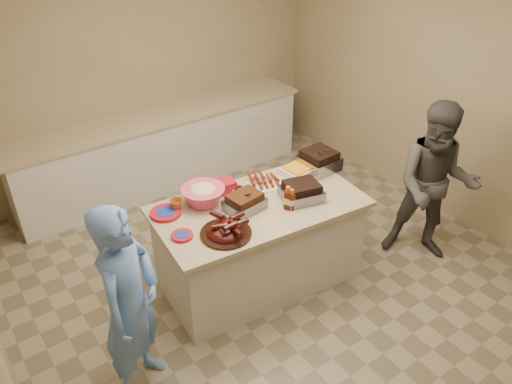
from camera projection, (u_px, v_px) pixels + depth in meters
room at (274, 279)px, 4.69m from camera, size 4.50×5.00×2.70m
back_counter at (163, 149)px, 5.97m from camera, size 3.60×0.64×0.90m
island at (259, 279)px, 4.69m from camera, size 1.87×1.11×0.85m
rib_platter at (226, 234)px, 3.88m from camera, size 0.51×0.51×0.16m
pulled_pork_tray at (245, 209)px, 4.18m from camera, size 0.34×0.28×0.10m
brisket_tray at (301, 199)px, 4.31m from camera, size 0.39×0.35×0.10m
roasting_pan at (318, 169)px, 4.76m from camera, size 0.34×0.34×0.13m
coleslaw_bowl at (204, 203)px, 4.26m from camera, size 0.41×0.41×0.26m
sausage_plate at (263, 184)px, 4.53m from camera, size 0.40×0.40×0.05m
mac_cheese_dish at (300, 173)px, 4.69m from camera, size 0.35×0.28×0.09m
bbq_bottle_a at (291, 209)px, 4.18m from camera, size 0.07×0.07×0.19m
bbq_bottle_b at (287, 208)px, 4.19m from camera, size 0.08×0.08×0.21m
mustard_bottle at (239, 200)px, 4.30m from camera, size 0.05×0.05×0.12m
sauce_bowl at (239, 192)px, 4.41m from camera, size 0.14×0.06×0.14m
plate_stack_large at (166, 215)px, 4.11m from camera, size 0.28×0.28×0.03m
plate_stack_small at (182, 237)px, 3.86m from camera, size 0.19×0.19×0.02m
plastic_cup at (177, 210)px, 4.17m from camera, size 0.12×0.11×0.11m
basket_stack at (223, 192)px, 4.41m from camera, size 0.22×0.17×0.10m
guest_blue at (144, 379)px, 3.76m from camera, size 1.44×1.56×0.37m
guest_gray at (420, 252)px, 5.04m from camera, size 1.72×1.63×0.60m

